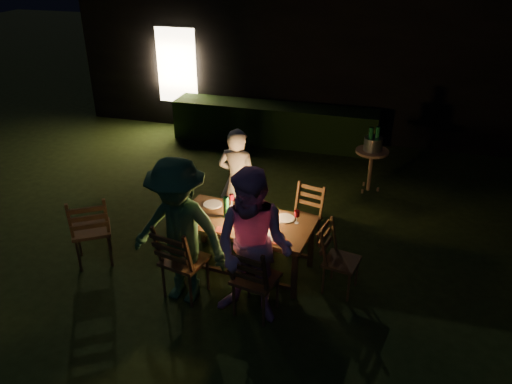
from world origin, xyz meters
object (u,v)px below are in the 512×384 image
(lantern, at_px, (250,208))
(bottle_bucket_a, at_px, (370,142))
(side_table, at_px, (372,155))
(chair_end, at_px, (339,271))
(bottle_table, at_px, (226,207))
(chair_far_left, at_px, (237,214))
(person_opp_right, at_px, (253,249))
(person_opp_left, at_px, (179,233))
(person_house_side, at_px, (238,182))
(dining_table, at_px, (245,225))
(bottle_bucket_b, at_px, (377,141))
(chair_spare, at_px, (93,241))
(chair_near_left, at_px, (184,272))
(ice_bucket, at_px, (373,144))
(chair_near_right, at_px, (255,291))
(chair_far_right, at_px, (304,229))

(lantern, bearing_deg, bottle_bucket_a, 64.26)
(lantern, bearing_deg, side_table, 63.72)
(chair_end, bearing_deg, bottle_table, -84.89)
(chair_far_left, bearing_deg, person_opp_right, 122.14)
(chair_end, distance_m, person_opp_left, 1.97)
(person_house_side, distance_m, person_opp_left, 1.64)
(dining_table, height_order, bottle_bucket_b, bottle_bucket_b)
(chair_spare, height_order, bottle_bucket_b, chair_spare)
(chair_near_left, height_order, bottle_table, chair_near_left)
(bottle_table, bearing_deg, dining_table, -5.83)
(chair_near_left, height_order, person_opp_left, person_opp_left)
(chair_end, height_order, ice_bucket, ice_bucket)
(chair_near_left, xyz_separation_m, ice_bucket, (1.89, 3.42, 0.52))
(chair_near_right, bearing_deg, chair_near_left, -174.04)
(chair_near_left, xyz_separation_m, person_house_side, (0.16, 1.58, 0.47))
(side_table, relative_size, bottle_bucket_a, 2.28)
(person_opp_right, bearing_deg, ice_bucket, 80.12)
(dining_table, distance_m, chair_end, 1.28)
(bottle_table, distance_m, side_table, 3.13)
(chair_near_right, height_order, bottle_bucket_a, bottle_bucket_a)
(person_opp_left, relative_size, lantern, 5.15)
(chair_spare, distance_m, lantern, 2.12)
(dining_table, xyz_separation_m, chair_end, (1.23, -0.12, -0.36))
(person_opp_right, bearing_deg, chair_far_right, 86.31)
(ice_bucket, distance_m, bottle_bucket_b, 0.08)
(lantern, xyz_separation_m, bottle_table, (-0.30, -0.02, -0.02))
(chair_near_right, height_order, chair_spare, chair_spare)
(person_house_side, relative_size, bottle_bucket_a, 4.93)
(chair_end, height_order, person_opp_left, person_opp_left)
(chair_end, distance_m, ice_bucket, 2.88)
(person_house_side, distance_m, bottle_table, 0.85)
(chair_spare, distance_m, bottle_bucket_a, 4.52)
(person_opp_right, relative_size, person_opp_left, 1.01)
(chair_far_left, bearing_deg, chair_spare, 46.63)
(person_house_side, relative_size, bottle_bucket_b, 4.93)
(person_house_side, xyz_separation_m, person_opp_left, (-0.17, -1.63, 0.11))
(chair_far_right, height_order, person_opp_right, person_opp_right)
(lantern, xyz_separation_m, bottle_bucket_a, (1.26, 2.62, 0.03))
(chair_near_left, xyz_separation_m, bottle_table, (0.28, 0.75, 0.53))
(dining_table, xyz_separation_m, bottle_bucket_a, (1.32, 2.66, 0.25))
(bottle_table, bearing_deg, chair_spare, -165.16)
(chair_near_left, xyz_separation_m, person_opp_left, (-0.00, -0.05, 0.58))
(chair_near_left, bearing_deg, chair_far_right, 63.12)
(chair_near_left, xyz_separation_m, bottle_bucket_a, (1.84, 3.38, 0.57))
(person_opp_left, height_order, bottle_table, person_opp_left)
(bottle_bucket_b, bearing_deg, chair_far_right, -111.21)
(chair_far_left, relative_size, side_table, 1.30)
(person_house_side, bearing_deg, person_opp_right, 118.76)
(chair_end, xyz_separation_m, bottle_bucket_a, (0.09, 2.78, 0.61))
(person_opp_right, xyz_separation_m, ice_bucket, (1.00, 3.56, -0.07))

